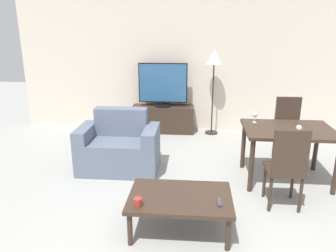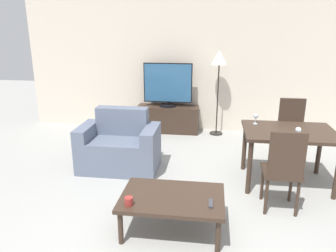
% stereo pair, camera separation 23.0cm
% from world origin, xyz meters
% --- Properties ---
extents(wall_back, '(7.08, 0.06, 2.70)m').
position_xyz_m(wall_back, '(0.00, 3.96, 1.35)').
color(wall_back, beige).
rests_on(wall_back, ground_plane).
extents(armchair, '(1.11, 0.67, 0.85)m').
position_xyz_m(armchair, '(-1.19, 1.91, 0.32)').
color(armchair, slate).
rests_on(armchair, ground_plane).
extents(tv_stand, '(1.17, 0.39, 0.51)m').
position_xyz_m(tv_stand, '(-0.74, 3.69, 0.25)').
color(tv_stand, '#38281E').
rests_on(tv_stand, ground_plane).
extents(tv, '(0.91, 0.32, 0.82)m').
position_xyz_m(tv, '(-0.74, 3.69, 0.91)').
color(tv, black).
rests_on(tv, tv_stand).
extents(coffee_table, '(1.02, 0.69, 0.38)m').
position_xyz_m(coffee_table, '(-0.25, 0.53, 0.34)').
color(coffee_table, '#38281E').
rests_on(coffee_table, ground_plane).
extents(dining_table, '(1.13, 0.84, 0.72)m').
position_xyz_m(dining_table, '(1.08, 1.76, 0.63)').
color(dining_table, '#38281E').
rests_on(dining_table, ground_plane).
extents(dining_chair_near, '(0.40, 0.40, 0.96)m').
position_xyz_m(dining_chair_near, '(0.88, 1.03, 0.53)').
color(dining_chair_near, '#38281E').
rests_on(dining_chair_near, ground_plane).
extents(dining_chair_far, '(0.40, 0.40, 0.96)m').
position_xyz_m(dining_chair_far, '(1.28, 2.49, 0.53)').
color(dining_chair_far, '#38281E').
rests_on(dining_chair_far, ground_plane).
extents(floor_lamp, '(0.29, 0.29, 1.56)m').
position_xyz_m(floor_lamp, '(0.20, 3.66, 1.33)').
color(floor_lamp, black).
rests_on(floor_lamp, ground_plane).
extents(remote_primary, '(0.04, 0.15, 0.02)m').
position_xyz_m(remote_primary, '(0.13, 0.42, 0.39)').
color(remote_primary, '#38383D').
rests_on(remote_primary, coffee_table).
extents(cup_white_near, '(0.08, 0.08, 0.08)m').
position_xyz_m(cup_white_near, '(-0.63, 0.30, 0.42)').
color(cup_white_near, maroon).
rests_on(cup_white_near, coffee_table).
extents(wine_glass_left, '(0.07, 0.07, 0.15)m').
position_xyz_m(wine_glass_left, '(0.68, 1.99, 0.82)').
color(wine_glass_left, silver).
rests_on(wine_glass_left, dining_table).
extents(wine_glass_center, '(0.07, 0.07, 0.15)m').
position_xyz_m(wine_glass_center, '(1.10, 1.43, 0.82)').
color(wine_glass_center, silver).
rests_on(wine_glass_center, dining_table).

